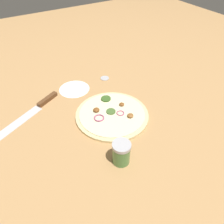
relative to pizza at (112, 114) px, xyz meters
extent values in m
plane|color=tan|center=(0.00, 0.00, -0.01)|extent=(3.00, 3.00, 0.00)
cylinder|color=beige|center=(0.00, 0.00, 0.00)|extent=(0.30, 0.30, 0.01)
cylinder|color=beige|center=(0.00, 0.00, 0.00)|extent=(0.27, 0.27, 0.00)
torus|color=#A34C70|center=(0.02, 0.03, 0.01)|extent=(0.03, 0.03, 0.00)
torus|color=#A34C70|center=(0.00, -0.06, 0.01)|extent=(0.04, 0.04, 0.01)
ellipsoid|color=brown|center=(0.06, 0.05, 0.01)|extent=(0.03, 0.03, 0.01)
ellipsoid|color=brown|center=(-0.02, 0.06, 0.01)|extent=(0.02, 0.02, 0.01)
ellipsoid|color=brown|center=(-0.04, -0.05, 0.01)|extent=(0.03, 0.03, 0.01)
cylinder|color=#47662D|center=(-0.01, 0.00, 0.01)|extent=(0.04, 0.04, 0.01)
cylinder|color=#385B23|center=(-0.09, 0.03, 0.01)|extent=(0.04, 0.04, 0.01)
cube|color=silver|center=(-0.16, -0.35, -0.01)|extent=(0.14, 0.23, 0.00)
cube|color=brown|center=(-0.24, -0.20, 0.00)|extent=(0.07, 0.11, 0.02)
cylinder|color=#4C7F42|center=(0.21, -0.09, 0.03)|extent=(0.06, 0.06, 0.07)
cylinder|color=#B2B2B7|center=(0.21, -0.09, 0.07)|extent=(0.06, 0.06, 0.01)
cylinder|color=#B2B2B7|center=(-0.26, 0.12, 0.00)|extent=(0.04, 0.04, 0.01)
cylinder|color=white|center=(-0.26, -0.06, -0.01)|extent=(0.15, 0.15, 0.00)
camera|label=1|loc=(0.57, -0.35, 0.60)|focal=35.00mm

